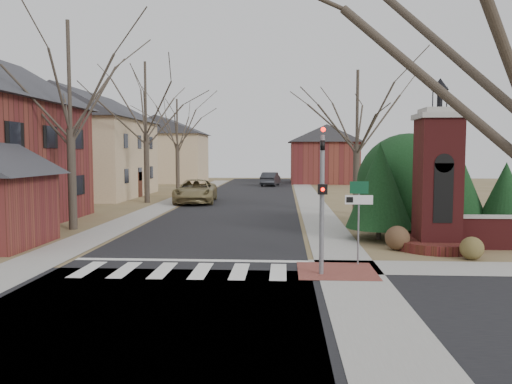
# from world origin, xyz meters

# --- Properties ---
(ground) EXTENTS (120.00, 120.00, 0.00)m
(ground) POSITION_xyz_m (0.00, 0.00, 0.00)
(ground) COLOR brown
(ground) RESTS_ON ground
(main_street) EXTENTS (8.00, 70.00, 0.01)m
(main_street) POSITION_xyz_m (0.00, 22.00, 0.01)
(main_street) COLOR black
(main_street) RESTS_ON ground
(cross_street) EXTENTS (120.00, 8.00, 0.01)m
(cross_street) POSITION_xyz_m (0.00, -3.00, 0.01)
(cross_street) COLOR black
(cross_street) RESTS_ON ground
(crosswalk_zone) EXTENTS (8.00, 2.20, 0.02)m
(crosswalk_zone) POSITION_xyz_m (0.00, 0.80, 0.01)
(crosswalk_zone) COLOR silver
(crosswalk_zone) RESTS_ON ground
(stop_bar) EXTENTS (8.00, 0.35, 0.02)m
(stop_bar) POSITION_xyz_m (0.00, 2.30, 0.01)
(stop_bar) COLOR silver
(stop_bar) RESTS_ON ground
(sidewalk_right_main) EXTENTS (2.00, 60.00, 0.02)m
(sidewalk_right_main) POSITION_xyz_m (5.20, 22.00, 0.01)
(sidewalk_right_main) COLOR gray
(sidewalk_right_main) RESTS_ON ground
(sidewalk_left) EXTENTS (2.00, 60.00, 0.02)m
(sidewalk_left) POSITION_xyz_m (-5.20, 22.00, 0.01)
(sidewalk_left) COLOR gray
(sidewalk_left) RESTS_ON ground
(curb_apron) EXTENTS (2.40, 2.40, 0.02)m
(curb_apron) POSITION_xyz_m (4.80, 1.00, 0.01)
(curb_apron) COLOR brown
(curb_apron) RESTS_ON ground
(traffic_signal_pole) EXTENTS (0.28, 0.41, 4.50)m
(traffic_signal_pole) POSITION_xyz_m (4.30, 0.57, 2.59)
(traffic_signal_pole) COLOR slate
(traffic_signal_pole) RESTS_ON ground
(sign_post) EXTENTS (0.90, 0.07, 2.75)m
(sign_post) POSITION_xyz_m (5.59, 1.99, 1.95)
(sign_post) COLOR slate
(sign_post) RESTS_ON ground
(brick_gate_monument) EXTENTS (3.20, 3.20, 6.47)m
(brick_gate_monument) POSITION_xyz_m (9.00, 4.99, 2.17)
(brick_gate_monument) COLOR #5B1A1B
(brick_gate_monument) RESTS_ON ground
(house_stucco_left) EXTENTS (9.80, 12.80, 9.28)m
(house_stucco_left) POSITION_xyz_m (-13.50, 27.00, 4.59)
(house_stucco_left) COLOR #CFB48A
(house_stucco_left) RESTS_ON ground
(house_distant_left) EXTENTS (10.80, 8.80, 8.53)m
(house_distant_left) POSITION_xyz_m (-12.01, 48.00, 4.25)
(house_distant_left) COLOR #CFB48A
(house_distant_left) RESTS_ON ground
(house_distant_right) EXTENTS (8.80, 8.80, 7.30)m
(house_distant_right) POSITION_xyz_m (7.99, 47.99, 3.65)
(house_distant_right) COLOR brown
(house_distant_right) RESTS_ON ground
(evergreen_near) EXTENTS (2.80, 2.80, 4.10)m
(evergreen_near) POSITION_xyz_m (7.20, 7.00, 2.30)
(evergreen_near) COLOR #473D33
(evergreen_near) RESTS_ON ground
(evergreen_mid) EXTENTS (3.40, 3.40, 4.70)m
(evergreen_mid) POSITION_xyz_m (10.50, 8.20, 2.60)
(evergreen_mid) COLOR #473D33
(evergreen_mid) RESTS_ON ground
(evergreen_far) EXTENTS (2.40, 2.40, 3.30)m
(evergreen_far) POSITION_xyz_m (12.50, 7.20, 1.90)
(evergreen_far) COLOR #473D33
(evergreen_far) RESTS_ON ground
(evergreen_mass) EXTENTS (4.80, 4.80, 4.80)m
(evergreen_mass) POSITION_xyz_m (9.00, 9.50, 2.40)
(evergreen_mass) COLOR black
(evergreen_mass) RESTS_ON ground
(bare_tree_0) EXTENTS (8.05, 8.05, 11.15)m
(bare_tree_0) POSITION_xyz_m (-7.00, 9.00, 7.70)
(bare_tree_0) COLOR #473D33
(bare_tree_0) RESTS_ON ground
(bare_tree_1) EXTENTS (8.40, 8.40, 11.64)m
(bare_tree_1) POSITION_xyz_m (-7.00, 22.00, 8.03)
(bare_tree_1) COLOR #473D33
(bare_tree_1) RESTS_ON ground
(bare_tree_2) EXTENTS (7.35, 7.35, 10.19)m
(bare_tree_2) POSITION_xyz_m (-7.50, 35.00, 7.03)
(bare_tree_2) COLOR #473D33
(bare_tree_2) RESTS_ON ground
(bare_tree_3) EXTENTS (7.00, 7.00, 9.70)m
(bare_tree_3) POSITION_xyz_m (7.50, 16.00, 6.69)
(bare_tree_3) COLOR #473D33
(bare_tree_3) RESTS_ON ground
(pickup_truck) EXTENTS (3.29, 6.37, 1.72)m
(pickup_truck) POSITION_xyz_m (-3.40, 22.18, 0.86)
(pickup_truck) COLOR olive
(pickup_truck) RESTS_ON ground
(distant_car) EXTENTS (2.24, 4.84, 1.53)m
(distant_car) POSITION_xyz_m (1.60, 41.95, 0.77)
(distant_car) COLOR #303237
(distant_car) RESTS_ON ground
(dry_shrub_left) EXTENTS (0.93, 0.93, 0.93)m
(dry_shrub_left) POSITION_xyz_m (7.45, 4.60, 0.46)
(dry_shrub_left) COLOR #503824
(dry_shrub_left) RESTS_ON ground
(dry_shrub_right) EXTENTS (0.80, 0.80, 0.80)m
(dry_shrub_right) POSITION_xyz_m (9.62, 3.00, 0.40)
(dry_shrub_right) COLOR brown
(dry_shrub_right) RESTS_ON ground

